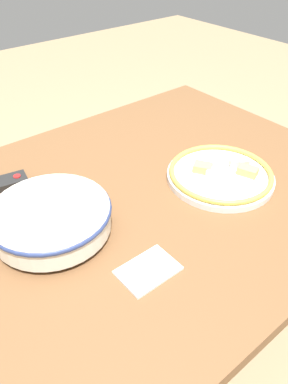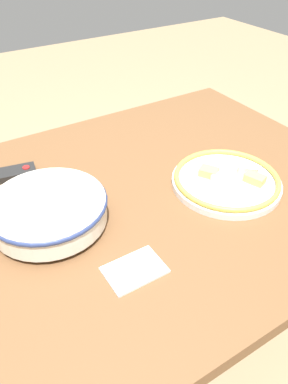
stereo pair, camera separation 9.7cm
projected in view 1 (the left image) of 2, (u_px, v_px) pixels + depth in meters
The scene contains 5 objects.
ground_plane at pixel (133, 349), 1.45m from camera, with size 8.00×8.00×0.00m, color #9E8460.
dining_table at pixel (128, 222), 1.05m from camera, with size 1.37×0.97×0.74m.
noodle_bowl at pixel (51, 218), 0.88m from camera, with size 0.29×0.29×0.07m.
food_plate at pixel (221, 174), 1.07m from camera, with size 0.30×0.30×0.04m.
folded_napkin at pixel (148, 270), 0.80m from camera, with size 0.13×0.09×0.01m.
Camera 1 is at (-0.46, -0.64, 1.37)m, focal length 35.00 mm.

